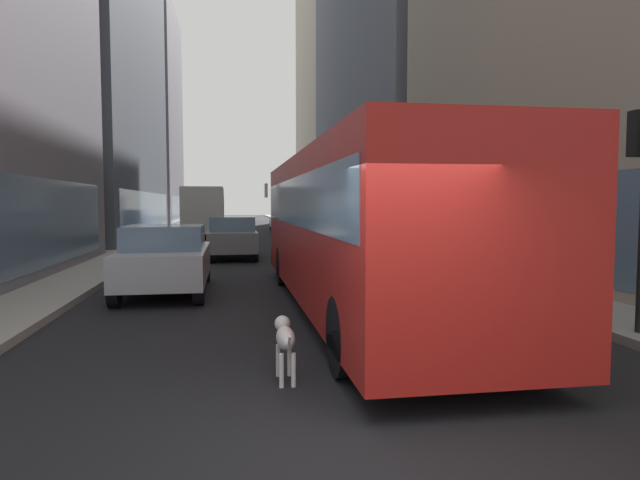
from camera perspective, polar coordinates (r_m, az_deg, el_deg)
The scene contains 15 objects.
ground_plane at distance 39.38m, azimuth -7.55°, elevation 0.73°, with size 120.00×120.00×0.00m, color black.
sidewalk_left at distance 39.60m, azimuth -15.82°, elevation 0.74°, with size 2.40×110.00×0.15m, color #9E9991.
sidewalk_right at distance 39.97m, azimuth 0.64°, elevation 0.91°, with size 2.40×110.00×0.15m, color gray.
building_left_far at distance 55.41m, azimuth -20.85°, elevation 11.99°, with size 11.54×14.40×20.43m.
building_right_mid at distance 40.04m, azimuth 10.45°, elevation 16.24°, with size 10.94×23.78×21.53m.
building_right_far at distance 63.10m, azimuth 2.95°, elevation 16.16°, with size 9.41×19.06×31.18m.
transit_bus at distance 10.88m, azimuth 3.85°, elevation 1.98°, with size 2.78×11.53×3.05m.
car_blue_hatchback at distance 47.14m, azimuth -11.29°, elevation 2.20°, with size 1.90×4.35×1.62m.
car_white_van at distance 41.44m, azimuth -3.78°, elevation 2.05°, with size 1.93×4.38×1.62m.
car_silver_sedan at distance 13.39m, azimuth -15.84°, elevation -1.90°, with size 1.91×4.27×1.62m.
car_grey_wagon at distance 21.31m, azimuth -9.16°, elevation 0.28°, with size 1.82×3.92×1.62m.
car_black_suv at distance 23.91m, azimuth 0.44°, elevation 0.72°, with size 1.72×4.16×1.62m.
box_truck at distance 33.81m, azimuth -12.01°, elevation 2.99°, with size 2.30×7.50×3.05m.
dalmatian_dog at distance 6.67m, azimuth -3.70°, elevation -10.20°, with size 0.22×0.96×0.72m.
pedestrian_with_handbag at distance 14.19m, azimuth 22.62°, elevation -0.96°, with size 0.45×0.34×1.69m.
Camera 1 is at (-1.30, -4.30, 2.13)m, focal length 30.56 mm.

